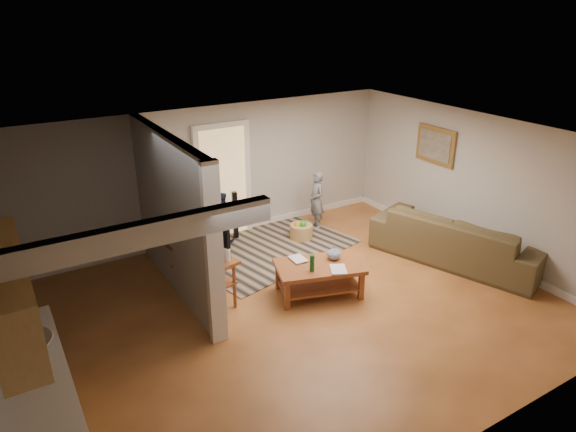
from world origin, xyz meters
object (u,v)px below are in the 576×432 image
at_px(speaker_left, 212,280).
at_px(child, 316,227).
at_px(sofa, 455,259).
at_px(tv_console, 203,256).
at_px(coffee_table, 320,271).
at_px(speaker_right, 235,215).
at_px(toy_basket, 301,231).
at_px(toddler, 222,241).

bearing_deg(speaker_left, child, 52.88).
relative_size(sofa, tv_console, 2.20).
height_order(coffee_table, tv_console, tv_console).
xyz_separation_m(speaker_left, speaker_right, (1.40, 2.18, -0.09)).
bearing_deg(tv_console, speaker_right, 37.93).
relative_size(sofa, speaker_right, 3.08).
relative_size(speaker_left, speaker_right, 1.18).
height_order(speaker_left, toy_basket, speaker_left).
distance_m(tv_console, child, 3.28).
bearing_deg(sofa, coffee_table, 64.48).
relative_size(tv_console, toy_basket, 3.03).
bearing_deg(toy_basket, speaker_right, 147.55).
relative_size(speaker_right, child, 0.80).
xyz_separation_m(tv_console, toddler, (1.05, 1.71, -0.70)).
height_order(coffee_table, toddler, coffee_table).
bearing_deg(speaker_right, toy_basket, -18.08).
bearing_deg(toddler, tv_console, 92.56).
xyz_separation_m(tv_console, speaker_left, (-0.06, -0.46, -0.15)).
bearing_deg(toy_basket, coffee_table, -114.45).
distance_m(sofa, speaker_right, 4.06).
distance_m(tv_console, speaker_right, 2.19).
height_order(coffee_table, speaker_left, speaker_left).
distance_m(sofa, toy_basket, 2.83).
xyz_separation_m(tv_console, speaker_right, (1.34, 1.71, -0.24)).
bearing_deg(toddler, speaker_left, 96.92).
distance_m(tv_console, toddler, 2.13).
relative_size(sofa, speaker_left, 2.60).
distance_m(sofa, speaker_left, 4.38).
relative_size(sofa, toddler, 2.94).
bearing_deg(coffee_table, speaker_left, 168.31).
relative_size(sofa, child, 2.46).
distance_m(coffee_table, child, 2.55).
xyz_separation_m(sofa, coffee_table, (-2.68, 0.30, 0.40)).
height_order(sofa, coffee_table, coffee_table).
distance_m(sofa, coffee_table, 2.73).
height_order(coffee_table, speaker_right, speaker_right).
distance_m(coffee_table, toddler, 2.59).
height_order(tv_console, speaker_right, tv_console).
relative_size(tv_console, toddler, 1.33).
xyz_separation_m(coffee_table, speaker_left, (-1.62, 0.34, 0.15)).
distance_m(sofa, child, 2.75).
distance_m(coffee_table, speaker_left, 1.66).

